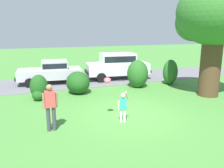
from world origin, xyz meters
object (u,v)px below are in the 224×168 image
frisbee (107,80)px  oak_tree_large (215,18)px  adult_onlooker (50,105)px  child_thrower (123,105)px  parked_suv (117,65)px  parked_sedan (51,71)px

frisbee → oak_tree_large: bearing=11.5°
frisbee → adult_onlooker: size_ratio=0.18×
frisbee → child_thrower: bearing=-54.5°
oak_tree_large → frisbee: (-6.51, -1.33, -2.57)m
parked_suv → frisbee: size_ratio=15.82×
parked_sedan → adult_onlooker: bearing=-96.7°
parked_suv → child_thrower: (-2.94, -7.73, -0.36)m
parked_suv → child_thrower: parked_suv is taller
oak_tree_large → adult_onlooker: (-8.81, -1.70, -3.23)m
child_thrower → adult_onlooker: bearing=175.2°
oak_tree_large → adult_onlooker: bearing=-169.1°
oak_tree_large → parked_suv: size_ratio=1.27×
oak_tree_large → parked_suv: 7.30m
parked_suv → adult_onlooker: size_ratio=2.81×
parked_suv → frisbee: parked_suv is taller
parked_sedan → adult_onlooker: (-0.93, -7.84, 0.13)m
child_thrower → adult_onlooker: adult_onlooker is taller
child_thrower → adult_onlooker: 2.75m
parked_suv → frisbee: 7.91m
parked_sedan → oak_tree_large: bearing=-37.9°
child_thrower → oak_tree_large: bearing=17.6°
parked_sedan → parked_suv: size_ratio=0.93×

